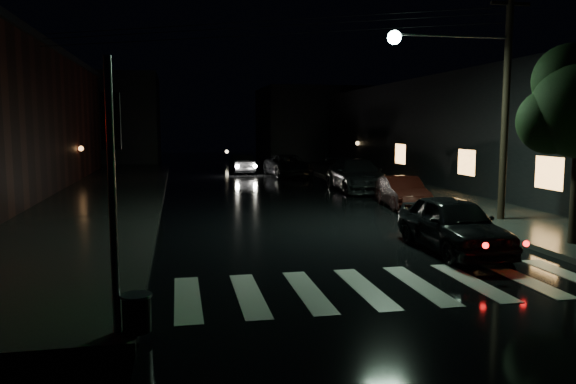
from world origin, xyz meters
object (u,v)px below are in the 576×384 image
parked_car_b (402,192)px  oncoming_car (242,164)px  parked_car_c (357,175)px  parked_car_d (288,166)px  parked_car_a (453,224)px

parked_car_b → oncoming_car: (-4.54, 17.70, 0.02)m
parked_car_c → oncoming_car: bearing=112.4°
parked_car_b → parked_car_d: parked_car_d is taller
parked_car_a → parked_car_d: bearing=90.8°
parked_car_a → oncoming_car: bearing=96.9°
parked_car_c → parked_car_d: (-1.80, 8.88, -0.12)m
parked_car_a → oncoming_car: parked_car_a is taller
parked_car_b → parked_car_c: 5.90m
parked_car_c → oncoming_car: parked_car_c is taller
parked_car_c → oncoming_car: size_ratio=1.43×
parked_car_d → parked_car_b: bearing=-88.0°
parked_car_b → parked_car_c: parked_car_c is taller
parked_car_d → oncoming_car: 4.01m
parked_car_a → parked_car_d: (0.00, 22.55, -0.03)m
parked_car_b → parked_car_d: bearing=103.0°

